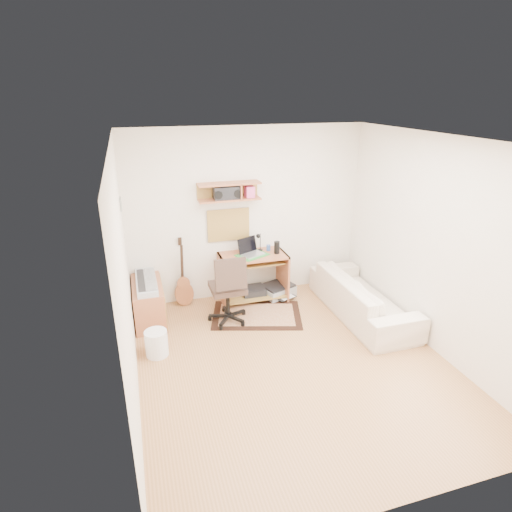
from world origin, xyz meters
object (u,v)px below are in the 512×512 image
object	(u,v)px
desk	(253,277)
sofa	(363,290)
printer	(278,291)
task_chair	(227,288)
cabinet	(148,302)

from	to	relation	value
desk	sofa	bearing A→B (deg)	-33.35
printer	sofa	xyz separation A→B (m)	(0.96, -0.92, 0.30)
desk	task_chair	distance (m)	0.76
desk	printer	size ratio (longest dim) A/B	2.07
desk	task_chair	xyz separation A→B (m)	(-0.52, -0.53, 0.14)
task_chair	printer	world-z (taller)	task_chair
cabinet	sofa	size ratio (longest dim) A/B	0.45
desk	sofa	size ratio (longest dim) A/B	0.50
printer	desk	bearing A→B (deg)	162.55
task_chair	cabinet	distance (m)	1.15
cabinet	sofa	bearing A→B (deg)	-13.82
desk	task_chair	size ratio (longest dim) A/B	0.97
cabinet	printer	size ratio (longest dim) A/B	1.86
task_chair	sofa	size ratio (longest dim) A/B	0.52
task_chair	cabinet	size ratio (longest dim) A/B	1.15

